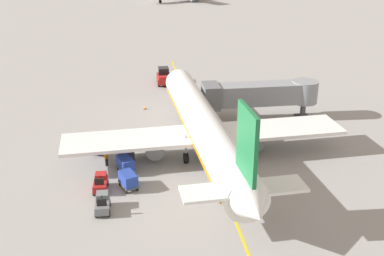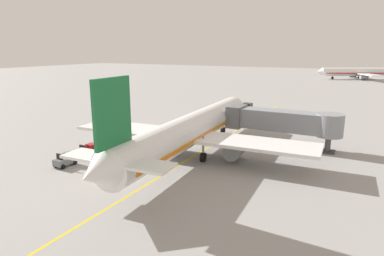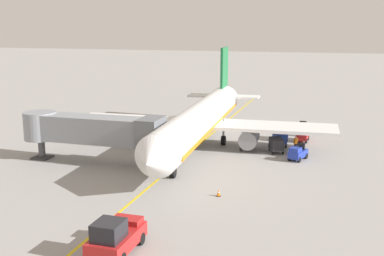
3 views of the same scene
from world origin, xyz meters
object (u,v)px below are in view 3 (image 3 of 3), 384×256
(pushback_tractor, at_px, (116,237))
(baggage_tug_lead, at_px, (303,136))
(baggage_cart_third_in_train, at_px, (281,132))
(baggage_tug_spare, at_px, (302,129))
(ground_crew_loader, at_px, (296,143))
(baggage_cart_second_in_train, at_px, (280,138))
(ground_crew_wing_walker, at_px, (241,143))
(parked_airliner, at_px, (201,120))
(baggage_tug_trailing, at_px, (298,153))
(baggage_cart_front, at_px, (276,144))
(jet_bridge, at_px, (91,129))
(safety_cone_nose_left, at_px, (219,193))

(pushback_tractor, relative_size, baggage_tug_lead, 1.72)
(baggage_cart_third_in_train, bearing_deg, baggage_tug_spare, -122.37)
(baggage_cart_third_in_train, height_order, ground_crew_loader, ground_crew_loader)
(baggage_tug_spare, xyz_separation_m, baggage_cart_second_in_train, (2.05, 6.86, 0.24))
(ground_crew_wing_walker, xyz_separation_m, ground_crew_loader, (-5.77, -1.86, 0.00))
(pushback_tractor, distance_m, baggage_cart_second_in_train, 30.38)
(ground_crew_wing_walker, bearing_deg, parked_airliner, -5.04)
(pushback_tractor, xyz_separation_m, baggage_tug_trailing, (-8.85, -24.49, -0.39))
(baggage_tug_lead, relative_size, baggage_cart_third_in_train, 0.87)
(ground_crew_wing_walker, relative_size, ground_crew_loader, 1.00)
(baggage_tug_trailing, distance_m, baggage_cart_front, 3.40)
(baggage_tug_spare, height_order, ground_crew_wing_walker, ground_crew_wing_walker)
(pushback_tractor, relative_size, baggage_cart_third_in_train, 1.50)
(baggage_tug_lead, relative_size, baggage_tug_spare, 1.02)
(baggage_tug_lead, distance_m, baggage_cart_third_in_train, 2.60)
(jet_bridge, bearing_deg, baggage_cart_third_in_train, -137.67)
(jet_bridge, relative_size, baggage_tug_spare, 5.98)
(jet_bridge, height_order, baggage_tug_trailing, jet_bridge)
(jet_bridge, relative_size, baggage_tug_lead, 5.84)
(pushback_tractor, relative_size, baggage_tug_spare, 1.76)
(baggage_cart_front, xyz_separation_m, ground_crew_wing_walker, (3.80, 0.65, 0.00))
(parked_airliner, bearing_deg, ground_crew_wing_walker, 174.96)
(pushback_tractor, bearing_deg, baggage_cart_third_in_train, -100.58)
(baggage_tug_trailing, bearing_deg, baggage_tug_lead, -89.29)
(pushback_tractor, bearing_deg, safety_cone_nose_left, -107.29)
(pushback_tractor, distance_m, baggage_tug_spare, 37.53)
(ground_crew_wing_walker, distance_m, ground_crew_loader, 6.06)
(jet_bridge, relative_size, safety_cone_nose_left, 25.40)
(pushback_tractor, distance_m, ground_crew_wing_walker, 26.27)
(parked_airliner, bearing_deg, jet_bridge, 46.16)
(baggage_cart_third_in_train, xyz_separation_m, safety_cone_nose_left, (2.54, 21.37, -0.66))
(baggage_tug_spare, height_order, baggage_cart_second_in_train, baggage_tug_spare)
(baggage_cart_front, height_order, ground_crew_wing_walker, ground_crew_wing_walker)
(ground_crew_loader, height_order, safety_cone_nose_left, ground_crew_loader)
(jet_bridge, relative_size, baggage_cart_second_in_train, 5.07)
(ground_crew_wing_walker, bearing_deg, baggage_cart_second_in_train, -137.04)
(baggage_cart_front, height_order, ground_crew_loader, ground_crew_loader)
(baggage_tug_lead, bearing_deg, ground_crew_wing_walker, 47.61)
(baggage_cart_third_in_train, distance_m, safety_cone_nose_left, 21.53)
(jet_bridge, relative_size, baggage_cart_front, 5.07)
(baggage_cart_third_in_train, bearing_deg, baggage_tug_lead, 178.86)
(baggage_cart_front, xyz_separation_m, baggage_cart_third_in_train, (0.22, -6.17, 0.00))
(baggage_tug_lead, height_order, baggage_tug_spare, same)
(baggage_cart_front, distance_m, ground_crew_loader, 2.31)
(baggage_cart_front, bearing_deg, baggage_tug_spare, -101.93)
(jet_bridge, bearing_deg, baggage_tug_spare, -135.31)
(baggage_tug_spare, xyz_separation_m, baggage_cart_third_in_train, (2.28, 3.59, 0.24))
(baggage_cart_third_in_train, bearing_deg, ground_crew_loader, 113.73)
(pushback_tractor, xyz_separation_m, ground_crew_loader, (-8.34, -28.01, -0.15))
(pushback_tractor, bearing_deg, ground_crew_wing_walker, -95.61)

